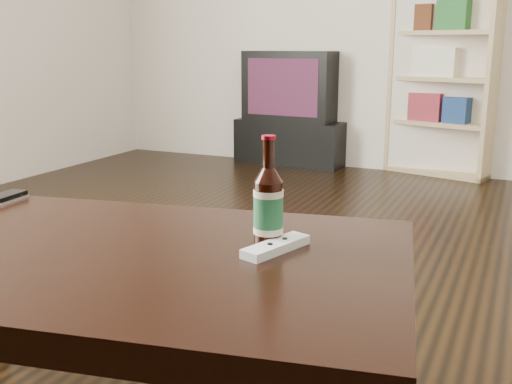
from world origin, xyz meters
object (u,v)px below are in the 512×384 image
at_px(tv, 294,86).
at_px(coffee_table, 109,276).
at_px(remote, 276,247).
at_px(beer_bottle, 268,206).
at_px(tv_stand, 294,141).
at_px(phone, 7,197).
at_px(bookshelf, 446,75).

distance_m(tv, coffee_table, 3.60).
xyz_separation_m(coffee_table, remote, (0.34, 0.14, 0.07)).
distance_m(tv, beer_bottle, 3.51).
bearing_deg(coffee_table, tv, 104.34).
bearing_deg(remote, tv_stand, 128.30).
height_order(beer_bottle, phone, beer_bottle).
xyz_separation_m(tv, remote, (1.23, -3.34, -0.12)).
distance_m(tv, remote, 3.57).
bearing_deg(bookshelf, tv_stand, -159.63).
distance_m(tv_stand, coffee_table, 3.61).
xyz_separation_m(tv_stand, remote, (1.23, -3.34, 0.32)).
relative_size(coffee_table, phone, 12.15).
xyz_separation_m(tv, phone, (0.36, -3.26, -0.12)).
distance_m(bookshelf, coffee_table, 3.60).
relative_size(bookshelf, coffee_table, 0.97).
bearing_deg(tv_stand, remote, -65.59).
bearing_deg(remote, tv, 128.31).
bearing_deg(coffee_table, phone, 156.93).
bearing_deg(remote, beer_bottle, 149.15).
relative_size(beer_bottle, remote, 1.33).
bearing_deg(remote, phone, -167.54).
distance_m(bookshelf, beer_bottle, 3.40).
bearing_deg(phone, tv_stand, 92.05).
height_order(bookshelf, coffee_table, bookshelf).
height_order(tv_stand, tv, tv).
distance_m(beer_bottle, phone, 0.84).
distance_m(tv_stand, beer_bottle, 3.54).
relative_size(tv, bookshelf, 0.54).
xyz_separation_m(bookshelf, remote, (0.10, -3.44, -0.22)).
bearing_deg(phone, bookshelf, 72.76).
distance_m(bookshelf, remote, 3.45).
bearing_deg(tv_stand, phone, -79.53).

